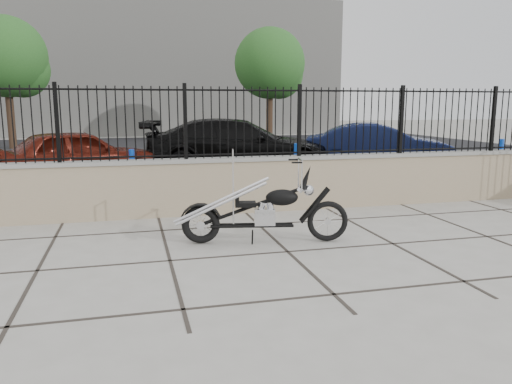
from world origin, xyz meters
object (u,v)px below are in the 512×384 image
object	(u,v)px
chopper_motorcycle	(261,196)
car_black	(238,146)
car_red	(78,155)
car_blue	(379,147)

from	to	relation	value
chopper_motorcycle	car_black	world-z (taller)	car_black
car_red	car_black	bearing A→B (deg)	-102.96
car_black	car_blue	world-z (taller)	car_black
chopper_motorcycle	car_blue	size ratio (longest dim) A/B	0.54
car_red	car_blue	distance (m)	7.99
car_black	car_blue	xyz separation A→B (m)	(3.90, -0.63, -0.07)
car_red	car_black	xyz separation A→B (m)	(4.09, 0.60, 0.09)
car_red	car_blue	xyz separation A→B (m)	(7.99, -0.03, 0.02)
chopper_motorcycle	car_blue	xyz separation A→B (m)	(5.07, 6.29, 0.01)
chopper_motorcycle	car_blue	bearing A→B (deg)	62.19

